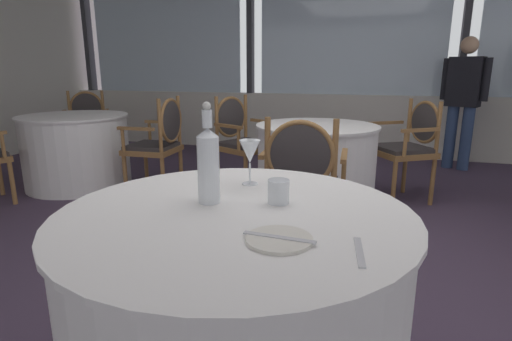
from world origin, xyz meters
TOP-DOWN VIEW (x-y plane):
  - ground_plane at (0.00, 0.00)m, footprint 12.74×12.74m
  - window_wall_far at (0.00, 3.68)m, footprint 9.19×0.14m
  - foreground_table at (0.05, -1.04)m, footprint 1.17×1.17m
  - side_plate at (0.25, -1.22)m, footprint 0.18×0.18m
  - butter_knife at (0.25, -1.22)m, footprint 0.20×0.03m
  - dinner_fork at (0.46, -1.23)m, footprint 0.04×0.17m
  - water_bottle at (-0.06, -0.98)m, footprint 0.08×0.08m
  - wine_glass at (0.00, -0.72)m, footprint 0.08×0.08m
  - water_tumbler at (0.17, -0.92)m, footprint 0.07×0.07m
  - background_table_0 at (-2.52, 1.15)m, footprint 1.07×1.07m
  - dining_chair_0_0 at (-3.04, 1.96)m, footprint 0.65×0.64m
  - dining_chair_0_2 at (-1.55, 1.20)m, footprint 0.49×0.55m
  - background_table_2 at (-0.02, 1.15)m, footprint 1.03×1.03m
  - dining_chair_2_0 at (0.04, 0.21)m, footprint 0.56×0.50m
  - dining_chair_2_1 at (0.76, 1.66)m, footprint 0.64×0.65m
  - dining_chair_2_2 at (-0.86, 1.56)m, footprint 0.62×0.64m
  - diner_person_1 at (1.41, 3.15)m, footprint 0.49×0.33m

SIDE VIEW (x-z plane):
  - ground_plane at x=0.00m, z-range 0.00..0.00m
  - foreground_table at x=0.05m, z-range 0.00..0.74m
  - background_table_0 at x=-2.52m, z-range 0.00..0.74m
  - background_table_2 at x=-0.02m, z-range 0.00..0.74m
  - dining_chair_2_0 at x=0.04m, z-range 0.08..1.00m
  - dining_chair_0_2 at x=-1.55m, z-range 0.08..1.02m
  - dining_chair_2_2 at x=-0.86m, z-range 0.08..1.02m
  - dining_chair_0_0 at x=-3.04m, z-range 0.09..1.02m
  - dining_chair_2_1 at x=0.76m, z-range 0.09..1.02m
  - dinner_fork at x=0.46m, z-range 0.74..0.75m
  - side_plate at x=0.25m, z-range 0.74..0.75m
  - butter_knife at x=0.25m, z-range 0.75..0.76m
  - water_tumbler at x=0.17m, z-range 0.74..0.83m
  - wine_glass at x=0.00m, z-range 0.78..0.96m
  - water_bottle at x=-0.06m, z-range 0.71..1.06m
  - diner_person_1 at x=1.41m, z-range 0.10..1.67m
  - window_wall_far at x=0.00m, z-range -0.27..2.43m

